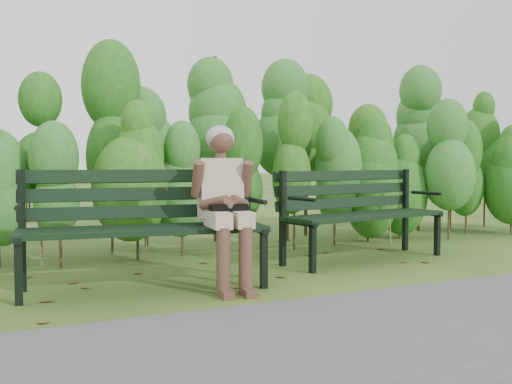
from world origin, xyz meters
name	(u,v)px	position (x,y,z in m)	size (l,w,h in m)	color
ground	(273,276)	(0.00, 0.00, 0.00)	(80.00, 80.00, 0.00)	#284D17
footpath	(449,340)	(0.00, -2.20, 0.01)	(60.00, 2.50, 0.01)	#474749
hedge_band	(199,143)	(0.00, 1.86, 1.26)	(11.04, 1.67, 2.42)	#47381E
leaf_litter	(302,275)	(0.24, -0.11, 0.00)	(5.95, 1.95, 0.01)	brown
bench_left	(143,218)	(-1.19, 0.04, 0.58)	(2.04, 0.92, 0.98)	black
bench_right	(358,207)	(1.24, 0.43, 0.56)	(1.98, 0.91, 0.95)	black
seated_woman	(224,195)	(-0.59, -0.25, 0.77)	(0.54, 0.78, 1.35)	tan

